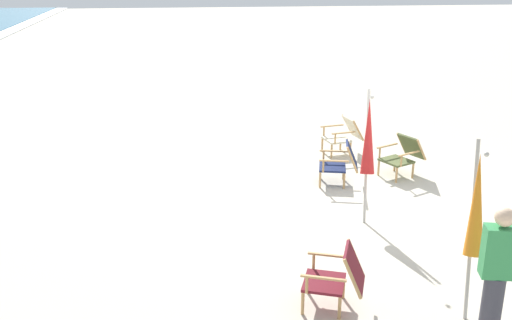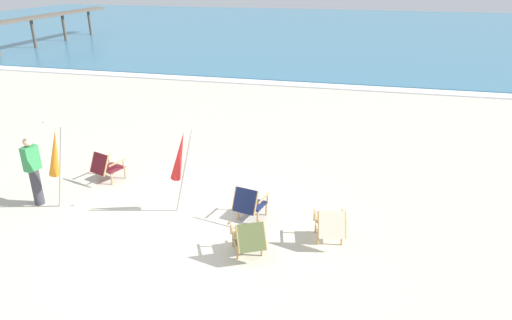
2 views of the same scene
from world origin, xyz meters
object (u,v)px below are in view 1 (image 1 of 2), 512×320
beach_chair_back_right (341,162)px  umbrella_furled_red (368,138)px  beach_chair_far_center (344,134)px  umbrella_furled_orange (476,206)px  person_near_chairs (496,278)px  beach_chair_front_right (338,276)px  beach_chair_mid_center (403,154)px

beach_chair_back_right → umbrella_furled_red: umbrella_furled_red is taller
beach_chair_far_center → umbrella_furled_orange: umbrella_furled_orange is taller
beach_chair_far_center → person_near_chairs: size_ratio=0.53×
beach_chair_front_right → person_near_chairs: bearing=-122.2°
beach_chair_front_right → umbrella_furled_orange: umbrella_furled_orange is taller
umbrella_furled_orange → person_near_chairs: (-0.70, 0.06, -0.50)m
person_near_chairs → umbrella_furled_orange: bearing=-4.7°
beach_chair_mid_center → umbrella_furled_orange: bearing=169.7°
person_near_chairs → beach_chair_back_right: bearing=4.8°
beach_chair_back_right → umbrella_furled_orange: 4.33m
beach_chair_far_center → umbrella_furled_red: 3.44m
beach_chair_far_center → beach_chair_mid_center: bearing=-151.2°
beach_chair_far_center → person_near_chairs: bearing=179.2°
beach_chair_front_right → person_near_chairs: 1.75m
beach_chair_mid_center → beach_chair_back_right: (-0.33, 1.29, 0.01)m
beach_chair_mid_center → person_near_chairs: person_near_chairs is taller
beach_chair_mid_center → beach_chair_front_right: beach_chair_front_right is taller
beach_chair_far_center → person_near_chairs: person_near_chairs is taller
beach_chair_back_right → person_near_chairs: size_ratio=0.50×
beach_chair_front_right → umbrella_furled_red: bearing=-22.7°
umbrella_furled_orange → beach_chair_front_right: bearing=82.1°
beach_chair_front_right → umbrella_furled_red: size_ratio=0.42×
beach_chair_back_right → umbrella_furled_red: bearing=-179.6°
beach_chair_mid_center → umbrella_furled_orange: (-4.54, 0.82, 0.92)m
beach_chair_back_right → person_near_chairs: (-4.90, -0.41, 0.41)m
beach_chair_mid_center → beach_chair_back_right: 1.33m
beach_chair_back_right → beach_chair_far_center: (1.76, -0.50, -0.01)m
umbrella_furled_red → beach_chair_far_center: bearing=-8.5°
beach_chair_mid_center → beach_chair_front_right: size_ratio=1.10×
beach_chair_far_center → umbrella_furled_red: (-3.28, 0.49, 0.93)m
beach_chair_back_right → umbrella_furled_orange: umbrella_furled_orange is taller
beach_chair_front_right → beach_chair_back_right: bearing=-14.5°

